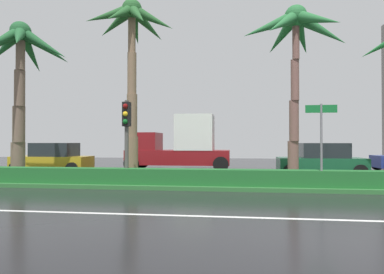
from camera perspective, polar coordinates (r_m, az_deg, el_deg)
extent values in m
cube|color=black|center=(15.19, 14.14, -7.74)|extent=(90.00, 42.00, 0.10)
cube|color=white|center=(8.37, 20.08, -13.10)|extent=(81.00, 0.14, 0.01)
cube|color=#2D6B33|center=(14.19, 14.63, -7.73)|extent=(85.50, 4.00, 0.15)
cube|color=#1E6028|center=(12.77, 15.44, -6.81)|extent=(76.50, 0.70, 0.60)
cylinder|color=brown|center=(16.94, -27.66, -3.54)|extent=(0.60, 0.60, 1.61)
cylinder|color=brown|center=(16.85, -27.55, 1.94)|extent=(0.53, 0.53, 1.61)
cylinder|color=brown|center=(16.91, -27.44, 7.43)|extent=(0.45, 0.45, 1.61)
cylinder|color=brown|center=(17.12, -27.32, 12.83)|extent=(0.38, 0.38, 1.61)
sphere|color=#1F552C|center=(17.35, -27.30, 15.74)|extent=(0.90, 0.90, 0.90)
cone|color=#1F552C|center=(16.61, -24.17, 14.26)|extent=(2.45, 0.59, 1.72)
cone|color=#1F552C|center=(17.66, -23.76, 13.78)|extent=(1.86, 2.40, 1.49)
cone|color=#1F552C|center=(18.09, -25.89, 12.79)|extent=(0.94, 2.44, 1.85)
cone|color=#1F552C|center=(18.13, -29.33, 13.30)|extent=(2.52, 1.45, 1.56)
cone|color=#1F552C|center=(16.46, -29.88, 14.19)|extent=(0.92, 2.44, 1.84)
cone|color=#1F552C|center=(16.13, -27.57, 14.93)|extent=(1.75, 2.41, 1.63)
cylinder|color=#7A6149|center=(14.96, -10.23, -3.49)|extent=(0.52, 0.52, 1.87)
cylinder|color=#7A6149|center=(15.04, -10.24, 3.66)|extent=(0.46, 0.46, 1.87)
cylinder|color=#7A6149|center=(15.35, -10.26, 10.64)|extent=(0.40, 0.40, 1.87)
cylinder|color=#7A6149|center=(15.87, -10.27, 17.25)|extent=(0.33, 0.33, 1.87)
sphere|color=#245728|center=(16.22, -10.26, 20.73)|extent=(0.90, 0.90, 0.90)
cone|color=#245728|center=(15.78, -6.86, 19.45)|extent=(2.15, 0.64, 1.48)
cone|color=#245728|center=(16.63, -7.63, 18.41)|extent=(1.63, 2.10, 1.46)
cone|color=#245728|center=(16.90, -9.71, 17.96)|extent=(0.84, 2.17, 1.53)
cone|color=#245728|center=(16.70, -12.83, 18.50)|extent=(2.19, 1.42, 1.38)
cone|color=#245728|center=(16.02, -14.00, 19.60)|extent=(2.22, 1.39, 1.27)
cone|color=#245728|center=(15.32, -12.20, 19.93)|extent=(1.08, 2.18, 1.55)
cone|color=#245728|center=(15.21, -9.34, 19.95)|extent=(1.59, 2.06, 1.60)
cylinder|color=brown|center=(14.37, 16.94, -4.00)|extent=(0.44, 0.44, 1.67)
cylinder|color=brown|center=(14.30, 17.08, 2.66)|extent=(0.38, 0.38, 1.67)
cylinder|color=brown|center=(14.43, 17.22, 9.30)|extent=(0.33, 0.33, 1.67)
cylinder|color=brown|center=(14.74, 17.37, 15.74)|extent=(0.28, 0.28, 1.67)
sphere|color=#286B37|center=(15.03, 17.35, 19.15)|extent=(0.90, 0.90, 0.90)
cone|color=#286B37|center=(14.98, 21.17, 16.77)|extent=(2.25, 0.66, 1.69)
cone|color=#286B37|center=(15.79, 18.23, 16.11)|extent=(1.42, 2.31, 1.57)
cone|color=#286B37|center=(15.67, 15.11, 16.37)|extent=(1.48, 2.31, 1.50)
cone|color=#286B37|center=(14.65, 13.16, 17.99)|extent=(2.37, 0.81, 1.34)
cone|color=#286B37|center=(14.02, 15.35, 18.31)|extent=(1.83, 2.14, 1.57)
cone|color=#286B37|center=(14.22, 20.56, 18.39)|extent=(1.81, 2.20, 1.43)
cylinder|color=#4C4C47|center=(13.35, -11.14, -0.81)|extent=(0.16, 0.16, 3.28)
cube|color=black|center=(13.40, -11.13, 3.85)|extent=(0.28, 0.32, 0.96)
sphere|color=maroon|center=(13.26, -11.36, 5.20)|extent=(0.20, 0.20, 0.20)
sphere|color=yellow|center=(13.23, -11.36, 3.91)|extent=(0.20, 0.20, 0.20)
sphere|color=#0F591E|center=(13.21, -11.37, 2.61)|extent=(0.20, 0.20, 0.20)
cylinder|color=slate|center=(12.76, 21.29, -1.39)|extent=(0.08, 0.08, 3.00)
cube|color=#146B2D|center=(12.82, 21.26, 4.52)|extent=(1.10, 0.03, 0.28)
cube|color=#B28C1E|center=(20.65, -22.82, -4.05)|extent=(4.30, 1.76, 0.72)
cube|color=#1E2328|center=(20.55, -22.45, -2.00)|extent=(2.30, 1.58, 0.76)
cylinder|color=black|center=(20.80, -28.03, -4.71)|extent=(0.68, 0.22, 0.68)
cylinder|color=black|center=(22.29, -25.35, -4.46)|extent=(0.68, 0.22, 0.68)
cylinder|color=black|center=(19.09, -19.88, -5.12)|extent=(0.68, 0.22, 0.68)
cylinder|color=black|center=(20.71, -17.60, -4.79)|extent=(0.68, 0.22, 0.68)
cube|color=maroon|center=(21.01, -2.32, -3.48)|extent=(6.40, 2.30, 0.90)
cube|color=maroon|center=(21.46, -8.12, -0.75)|extent=(1.90, 2.21, 1.10)
cube|color=silver|center=(20.85, 0.53, 0.76)|extent=(2.30, 2.35, 2.20)
cylinder|color=black|center=(20.52, -10.34, -4.51)|extent=(0.92, 0.30, 0.92)
cylinder|color=black|center=(22.76, -8.56, -4.15)|extent=(0.92, 0.30, 0.92)
cylinder|color=black|center=(19.59, 4.95, -4.70)|extent=(0.92, 0.30, 0.92)
cylinder|color=black|center=(21.92, 5.19, -4.28)|extent=(0.92, 0.30, 0.92)
cube|color=#195133|center=(18.54, 21.15, -4.44)|extent=(4.30, 1.76, 0.72)
cube|color=#1E2328|center=(18.55, 21.59, -2.14)|extent=(2.30, 1.58, 0.76)
cylinder|color=black|center=(17.35, 16.55, -5.57)|extent=(0.68, 0.22, 0.68)
cylinder|color=black|center=(19.12, 15.68, -5.13)|extent=(0.68, 0.22, 0.68)
cylinder|color=black|center=(18.18, 26.92, -5.30)|extent=(0.68, 0.22, 0.68)
cylinder|color=black|center=(19.88, 25.16, -4.92)|extent=(0.68, 0.22, 0.68)
cylinder|color=black|center=(23.92, 29.15, -4.18)|extent=(0.68, 0.22, 0.68)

